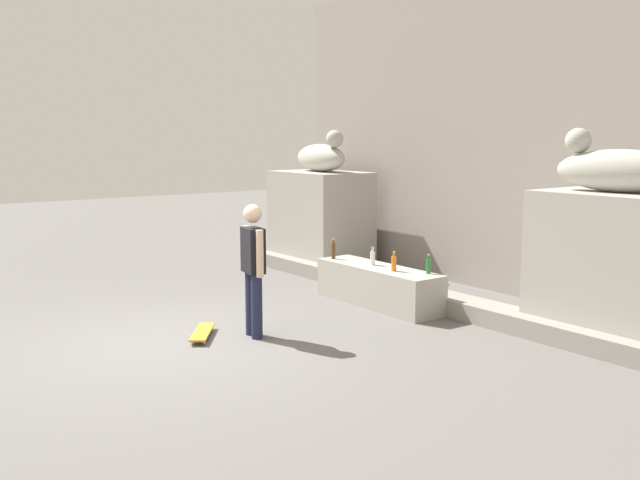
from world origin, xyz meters
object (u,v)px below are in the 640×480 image
Objects in this scene: statue_reclining_right at (618,169)px; bottle_clear at (373,258)px; bottle_orange at (394,263)px; skateboard at (202,332)px; bottle_brown at (333,250)px; skater at (253,264)px; statue_reclining_left at (322,157)px; bottle_green at (428,266)px.

bottle_clear is (-3.17, -1.16, -1.42)m from statue_reclining_right.
bottle_orange is (-2.62, -1.22, -1.41)m from statue_reclining_right.
bottle_brown is at bearing -35.58° from skateboard.
skater is 1.08m from skateboard.
statue_reclining_right is 3.66m from bottle_clear.
statue_reclining_left is 3.88m from bottle_orange.
skater is 2.62m from bottle_green.
statue_reclining_left is 5.45m from skateboard.
skateboard is at bearing -104.95° from bottle_green.
bottle_green is at bearing 32.18° from bottle_orange.
bottle_brown is (-0.78, -0.14, 0.02)m from bottle_clear.
bottle_orange is at bearing 3.37° from bottle_brown.
statue_reclining_left reaches higher than bottle_clear.
statue_reclining_left is at bearing -17.55° from skateboard.
skater is 6.13× the size of bottle_green.
bottle_orange reaches higher than bottle_clear.
statue_reclining_right is 5.47m from skateboard.
statue_reclining_left is 6.17× the size of bottle_clear.
statue_reclining_right reaches higher than skateboard.
statue_reclining_left is 1.00× the size of statue_reclining_right.
skater is 2.43m from bottle_clear.
bottle_clear is at bearing 173.11° from bottle_orange.
bottle_clear is at bearing -51.18° from skateboard.
skater is at bearing -86.69° from skateboard.
skater is 2.57m from bottle_brown.
statue_reclining_right is 4.38m from bottle_brown.
bottle_green is 0.50m from bottle_orange.
statue_reclining_right is at bearing 8.69° from statue_reclining_left.
statue_reclining_left is at bearing 157.91° from bottle_clear.
bottle_green is at bearing 11.71° from bottle_clear.
statue_reclining_left reaches higher than bottle_brown.
statue_reclining_right is 4.58m from skater.
bottle_brown is (-1.75, -0.34, 0.02)m from bottle_green.
statue_reclining_left is 5.30× the size of bottle_brown.
statue_reclining_right is 2.79m from bottle_green.
bottle_clear is 0.86× the size of bottle_brown.
bottle_orange is at bearing -62.03° from skateboard.
skater is (3.35, -3.53, -1.18)m from statue_reclining_left.
statue_reclining_left reaches higher than bottle_orange.
skateboard is at bearing 43.64° from statue_reclining_right.
skateboard is 2.43× the size of bottle_brown.
bottle_green is 0.96× the size of bottle_orange.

